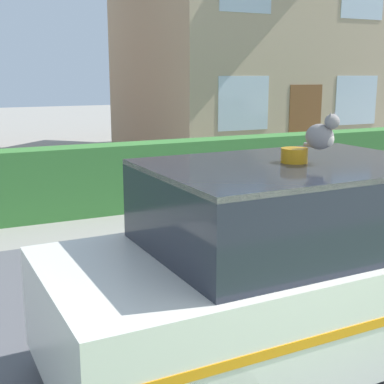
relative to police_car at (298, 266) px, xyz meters
name	(u,v)px	position (x,y,z in m)	size (l,w,h in m)	color
road_strip	(212,305)	(-0.16, 1.20, -0.81)	(28.00, 5.53, 0.01)	#5B5B60
garden_hedge	(109,179)	(0.03, 5.42, -0.23)	(14.63, 0.58, 1.18)	#3D7F38
police_car	(298,266)	(0.00, 0.00, 0.00)	(4.25, 1.86, 1.79)	black
cat	(322,134)	(0.05, -0.16, 1.10)	(0.23, 0.34, 0.29)	gray
house_right	(243,6)	(5.94, 10.95, 3.52)	(6.74, 6.49, 8.50)	tan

